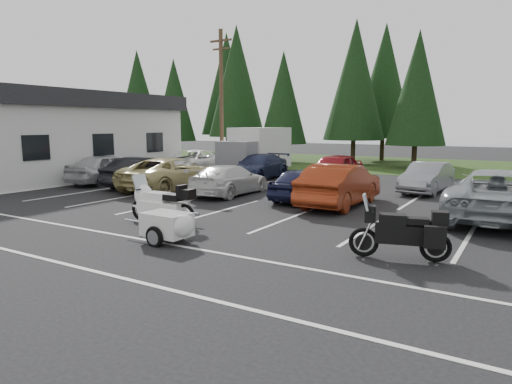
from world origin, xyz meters
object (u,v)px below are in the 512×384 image
object	(u,v)px
car_near_1	(145,172)
car_near_2	(173,174)
car_far_3	(427,178)
adventure_motorcycle	(400,227)
car_near_5	(340,185)
car_near_6	(498,195)
car_near_0	(108,168)
touring_motorcycle	(162,199)
box_truck	(252,151)
car_near_3	(230,180)
cargo_trailer	(167,227)
car_near_4	(303,184)
car_far_2	(334,170)
building	(31,136)
car_far_1	(258,167)
car_far_0	(192,162)
utility_pole	(221,99)

from	to	relation	value
car_near_1	car_near_2	xyz separation A→B (m)	(1.93, -0.10, 0.03)
car_far_3	adventure_motorcycle	size ratio (longest dim) A/B	1.67
car_near_5	adventure_motorcycle	world-z (taller)	car_near_5
car_near_5	car_near_6	xyz separation A→B (m)	(5.33, 0.05, 0.03)
car_near_0	touring_motorcycle	xyz separation A→B (m)	(9.35, -5.97, -0.03)
car_near_5	touring_motorcycle	size ratio (longest dim) A/B	1.78
box_truck	adventure_motorcycle	xyz separation A→B (m)	(12.77, -14.27, -0.69)
car_near_3	cargo_trailer	xyz separation A→B (m)	(3.33, -7.75, -0.26)
car_near_4	car_near_1	bearing A→B (deg)	0.96
car_near_4	car_far_2	size ratio (longest dim) A/B	0.84
car_near_0	car_near_6	world-z (taller)	car_near_6
car_near_4	car_far_3	distance (m)	6.28
car_far_2	building	bearing A→B (deg)	-161.11
box_truck	car_far_1	size ratio (longest dim) A/B	1.14
touring_motorcycle	car_near_6	bearing A→B (deg)	31.18
box_truck	adventure_motorcycle	size ratio (longest dim) A/B	2.24
box_truck	touring_motorcycle	bearing A→B (deg)	-69.04
building	car_near_1	distance (m)	8.97
building	touring_motorcycle	world-z (taller)	building
car_far_1	adventure_motorcycle	size ratio (longest dim) A/B	1.96
car_far_3	adventure_motorcycle	world-z (taller)	adventure_motorcycle
building	car_far_1	distance (m)	13.48
car_far_3	car_near_2	bearing A→B (deg)	-147.41
car_far_0	touring_motorcycle	world-z (taller)	car_far_0
car_near_0	car_near_2	xyz separation A→B (m)	(4.65, -0.13, -0.01)
building	car_near_4	size ratio (longest dim) A/B	3.92
building	car_near_6	distance (m)	24.43
car_far_1	adventure_motorcycle	world-z (taller)	adventure_motorcycle
box_truck	car_near_0	distance (m)	9.12
car_near_4	touring_motorcycle	bearing A→B (deg)	71.84
car_far_2	car_far_3	xyz separation A→B (m)	(4.57, -0.18, -0.12)
car_far_1	car_near_3	bearing A→B (deg)	-73.76
cargo_trailer	building	bearing A→B (deg)	158.69
car_near_3	utility_pole	bearing A→B (deg)	-54.91
building	adventure_motorcycle	xyz separation A→B (m)	(22.77, -5.77, -1.69)
car_near_2	car_far_3	distance (m)	11.79
car_near_3	cargo_trailer	world-z (taller)	car_near_3
car_far_0	car_far_2	xyz separation A→B (m)	(9.57, -0.32, 0.05)
touring_motorcycle	box_truck	bearing A→B (deg)	108.51
car_far_1	car_far_3	distance (m)	9.26
car_near_4	cargo_trailer	bearing A→B (deg)	87.54
car_near_3	car_far_3	distance (m)	9.01
cargo_trailer	adventure_motorcycle	size ratio (longest dim) A/B	0.71
car_near_1	car_far_2	xyz separation A→B (m)	(7.82, 5.51, 0.06)
building	car_near_2	distance (m)	10.86
car_near_6	touring_motorcycle	distance (m)	10.74
car_near_0	car_near_5	bearing A→B (deg)	174.25
car_far_2	adventure_motorcycle	xyz separation A→B (m)	(6.15, -11.55, -0.05)
box_truck	car_far_1	xyz separation A→B (m)	(1.94, -2.49, -0.74)
car_near_3	car_near_0	bearing A→B (deg)	-1.94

